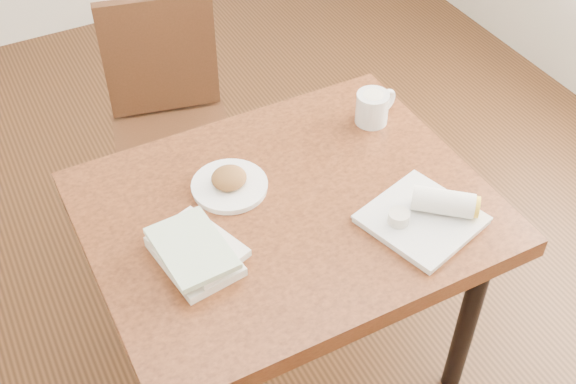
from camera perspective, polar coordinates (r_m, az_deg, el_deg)
name	(u,v)px	position (r m, az deg, el deg)	size (l,w,h in m)	color
ground	(288,360)	(2.57, 0.00, -13.12)	(4.00, 5.00, 0.01)	#472814
table	(288,227)	(2.04, 0.00, -2.77)	(1.09, 0.87, 0.75)	brown
chair_far	(170,114)	(2.66, -9.32, 6.08)	(0.50, 0.50, 0.95)	#3F2112
plate_scone	(229,183)	(2.02, -4.65, 0.71)	(0.22, 0.22, 0.07)	white
coffee_mug	(373,107)	(2.25, 6.75, 6.70)	(0.15, 0.10, 0.10)	white
plate_burrito	(429,214)	(1.95, 11.06, -1.70)	(0.33, 0.33, 0.09)	white
book_stack	(195,251)	(1.84, -7.37, -4.67)	(0.23, 0.27, 0.06)	white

